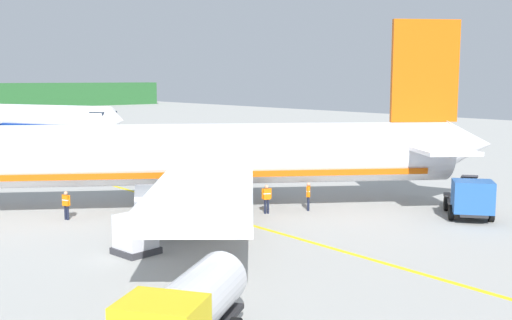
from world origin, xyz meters
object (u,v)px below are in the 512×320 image
service_truck_fuel (470,199)px  crew_marshaller (66,203)px  airliner_mid_apron (9,117)px  crew_supervisor (267,196)px  crew_loader_right (308,194)px  cargo_container_far (136,234)px  airliner_foreground (176,156)px  service_truck_baggage (188,312)px

service_truck_fuel → crew_marshaller: size_ratio=3.43×
crew_marshaller → airliner_mid_apron: bearing=75.0°
service_truck_fuel → crew_supervisor: service_truck_fuel is taller
crew_supervisor → crew_loader_right: bearing=-22.2°
airliner_mid_apron → cargo_container_far: bearing=-103.1°
airliner_foreground → crew_supervisor: airliner_foreground is taller
service_truck_fuel → service_truck_baggage: bearing=-168.9°
service_truck_baggage → crew_supervisor: 19.56m
service_truck_fuel → crew_supervisor: (-8.28, 8.68, -0.13)m
service_truck_baggage → crew_supervisor: service_truck_baggage is taller
airliner_foreground → airliner_mid_apron: airliner_foreground is taller
crew_supervisor → airliner_foreground: bearing=128.1°
airliner_foreground → service_truck_baggage: (-10.93, -17.67, -2.00)m
airliner_mid_apron → crew_loader_right: 58.20m
service_truck_baggage → crew_loader_right: (17.04, 12.10, -0.33)m
cargo_container_far → crew_loader_right: cargo_container_far is taller
cargo_container_far → crew_marshaller: cargo_container_far is taller
airliner_mid_apron → service_truck_baggage: size_ratio=5.83×
crew_loader_right → cargo_container_far: bearing=-173.4°
airliner_foreground → crew_loader_right: bearing=-42.4°
crew_marshaller → service_truck_fuel: bearing=-39.3°
airliner_mid_apron → crew_marshaller: (-13.59, -50.85, -2.01)m
service_truck_fuel → service_truck_baggage: service_truck_fuel is taller
service_truck_baggage → cargo_container_far: (4.17, 10.60, -0.45)m
cargo_container_far → airliner_mid_apron: bearing=76.9°
service_truck_baggage → crew_supervisor: (14.49, 13.14, -0.34)m
airliner_mid_apron → service_truck_fuel: bearing=-85.9°
service_truck_fuel → crew_marshaller: 23.62m
service_truck_fuel → service_truck_baggage: size_ratio=0.98×
crew_marshaller → crew_loader_right: 14.53m
airliner_mid_apron → cargo_container_far: size_ratio=17.16×
airliner_foreground → service_truck_baggage: size_ratio=6.20×
cargo_container_far → crew_supervisor: bearing=13.8°
cargo_container_far → crew_supervisor: 10.64m
cargo_container_far → crew_marshaller: bearing=87.9°
crew_loader_right → service_truck_fuel: bearing=-53.1°
airliner_mid_apron → crew_supervisor: size_ratio=19.25×
service_truck_fuel → airliner_mid_apron: bearing=94.1°
airliner_mid_apron → crew_loader_right: airliner_mid_apron is taller
crew_supervisor → cargo_container_far: bearing=-166.2°
cargo_container_far → crew_marshaller: 8.82m
airliner_foreground → service_truck_baggage: 20.88m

